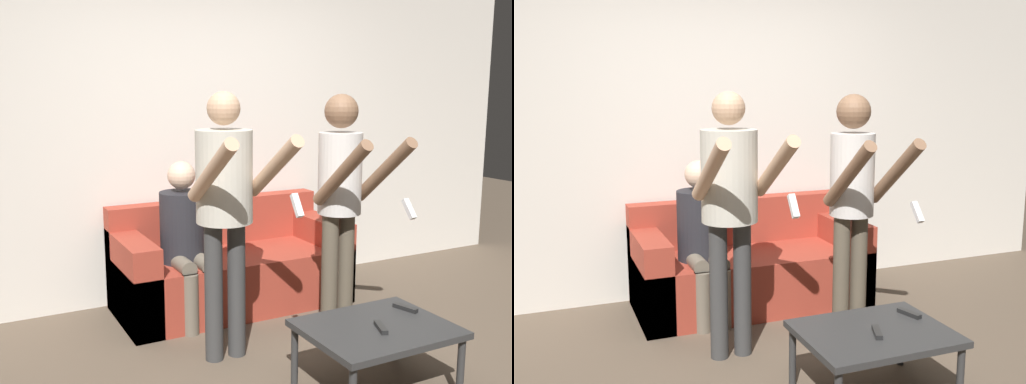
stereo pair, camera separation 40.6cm
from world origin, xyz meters
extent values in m
cube|color=silver|center=(0.00, 1.88, 1.35)|extent=(6.40, 0.06, 2.70)
cube|color=#9E3828|center=(0.13, 1.43, 0.21)|extent=(1.73, 0.76, 0.42)
cube|color=#9E3828|center=(0.13, 1.73, 0.60)|extent=(1.73, 0.16, 0.36)
cube|color=#9E3828|center=(-0.63, 1.43, 0.31)|extent=(0.20, 0.76, 0.62)
cube|color=#9E3828|center=(0.90, 1.43, 0.31)|extent=(0.20, 0.76, 0.62)
cylinder|color=#383838|center=(-0.35, 0.65, 0.43)|extent=(0.11, 0.11, 0.85)
cylinder|color=#383838|center=(-0.20, 0.65, 0.43)|extent=(0.11, 0.11, 0.85)
cylinder|color=beige|center=(-0.28, 0.65, 1.13)|extent=(0.34, 0.34, 0.55)
sphere|color=tan|center=(-0.28, 0.65, 1.52)|extent=(0.20, 0.20, 0.20)
cylinder|color=tan|center=(-0.47, 0.39, 1.20)|extent=(0.08, 0.56, 0.41)
cylinder|color=tan|center=(-0.09, 0.39, 1.20)|extent=(0.08, 0.56, 0.41)
cube|color=white|center=(-0.09, 0.13, 1.03)|extent=(0.04, 0.10, 0.12)
cylinder|color=brown|center=(0.48, 0.65, 0.41)|extent=(0.11, 0.11, 0.83)
cylinder|color=brown|center=(0.61, 0.65, 0.41)|extent=(0.11, 0.11, 0.83)
cylinder|color=silver|center=(0.54, 0.65, 1.09)|extent=(0.28, 0.28, 0.53)
sphere|color=brown|center=(0.54, 0.65, 1.49)|extent=(0.22, 0.22, 0.22)
cylinder|color=brown|center=(0.38, 0.40, 1.13)|extent=(0.08, 0.54, 0.46)
cylinder|color=brown|center=(0.71, 0.40, 1.13)|extent=(0.08, 0.54, 0.46)
cube|color=white|center=(0.71, 0.16, 0.93)|extent=(0.04, 0.10, 0.12)
cylinder|color=#6B6051|center=(-0.35, 1.07, 0.21)|extent=(0.11, 0.11, 0.42)
cylinder|color=#6B6051|center=(-0.20, 1.07, 0.21)|extent=(0.11, 0.11, 0.42)
cylinder|color=#6B6051|center=(-0.35, 1.23, 0.45)|extent=(0.11, 0.32, 0.11)
cylinder|color=#6B6051|center=(-0.20, 1.23, 0.45)|extent=(0.11, 0.32, 0.11)
cylinder|color=#232328|center=(-0.27, 1.39, 0.67)|extent=(0.32, 0.32, 0.50)
sphere|color=beige|center=(-0.27, 1.39, 1.04)|extent=(0.20, 0.20, 0.20)
cube|color=#2D2D2D|center=(0.27, -0.11, 0.36)|extent=(0.79, 0.62, 0.04)
cylinder|color=#2D2D2D|center=(0.63, -0.38, 0.17)|extent=(0.04, 0.04, 0.34)
cylinder|color=#2D2D2D|center=(-0.08, 0.16, 0.17)|extent=(0.04, 0.04, 0.34)
cylinder|color=#2D2D2D|center=(0.63, 0.16, 0.17)|extent=(0.04, 0.04, 0.34)
cube|color=black|center=(0.26, -0.16, 0.39)|extent=(0.09, 0.15, 0.02)
cube|color=black|center=(0.57, 0.00, 0.39)|extent=(0.08, 0.15, 0.02)
camera|label=1|loc=(-1.70, -2.51, 1.65)|focal=42.00mm
camera|label=2|loc=(-1.33, -2.68, 1.65)|focal=42.00mm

